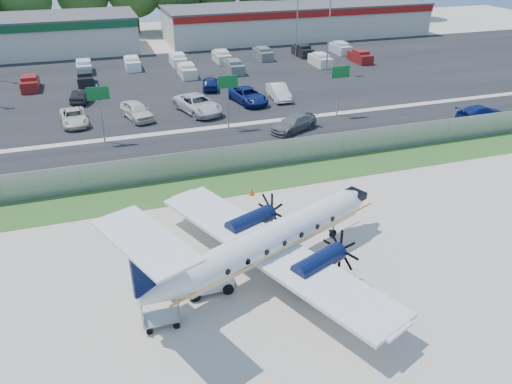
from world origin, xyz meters
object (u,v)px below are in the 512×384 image
object	(u,v)px
aircraft	(270,240)
pushback_tug	(210,278)
baggage_cart_near	(180,281)
baggage_cart_far	(161,317)

from	to	relation	value
aircraft	pushback_tug	size ratio (longest dim) A/B	6.90
aircraft	pushback_tug	distance (m)	3.63
baggage_cart_near	baggage_cart_far	distance (m)	2.64
baggage_cart_near	pushback_tug	bearing A→B (deg)	-16.96
pushback_tug	baggage_cart_near	xyz separation A→B (m)	(-1.43, 0.43, -0.13)
pushback_tug	baggage_cart_near	world-z (taller)	pushback_tug
pushback_tug	aircraft	bearing A→B (deg)	6.88
pushback_tug	baggage_cart_far	distance (m)	3.32
baggage_cart_far	aircraft	bearing A→B (deg)	20.32
aircraft	baggage_cart_near	world-z (taller)	aircraft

